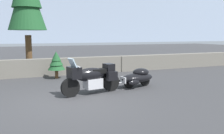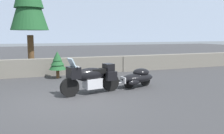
{
  "view_description": "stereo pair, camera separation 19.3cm",
  "coord_description": "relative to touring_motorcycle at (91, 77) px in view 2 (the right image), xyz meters",
  "views": [
    {
      "loc": [
        -1.65,
        -7.43,
        2.11
      ],
      "look_at": [
        1.89,
        1.28,
        0.85
      ],
      "focal_mm": 38.56,
      "sensor_mm": 36.0,
      "label": 1
    },
    {
      "loc": [
        -1.47,
        -7.5,
        2.11
      ],
      "look_at": [
        1.89,
        1.28,
        0.85
      ],
      "focal_mm": 38.56,
      "sensor_mm": 36.0,
      "label": 2
    }
  ],
  "objects": [
    {
      "name": "ground_plane",
      "position": [
        -0.85,
        -0.68,
        -0.62
      ],
      "size": [
        80.0,
        80.0,
        0.0
      ],
      "primitive_type": "plane",
      "color": "#38383A"
    },
    {
      "name": "touring_motorcycle",
      "position": [
        0.0,
        0.0,
        0.0
      ],
      "size": [
        2.29,
        1.01,
        1.33
      ],
      "color": "black",
      "rests_on": "ground"
    },
    {
      "name": "pine_sapling_farther",
      "position": [
        -0.65,
        3.62,
        0.21
      ],
      "size": [
        0.83,
        0.83,
        1.32
      ],
      "color": "brown",
      "rests_on": "ground"
    },
    {
      "name": "car_shaped_trailer",
      "position": [
        2.07,
        0.4,
        -0.21
      ],
      "size": [
        2.23,
        0.99,
        0.76
      ],
      "color": "black",
      "rests_on": "ground"
    },
    {
      "name": "distant_ridgeline",
      "position": [
        -0.85,
        94.53,
        7.38
      ],
      "size": [
        240.0,
        80.0,
        16.0
      ],
      "primitive_type": "cube",
      "color": "#99A8BF",
      "rests_on": "ground"
    },
    {
      "name": "stone_guard_wall",
      "position": [
        -0.5,
        4.55,
        -0.17
      ],
      "size": [
        24.0,
        0.52,
        0.93
      ],
      "color": "slate",
      "rests_on": "ground"
    }
  ]
}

